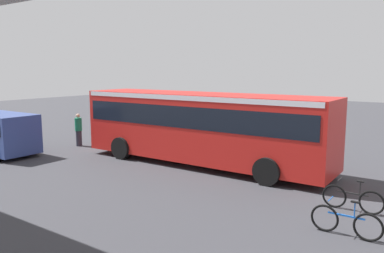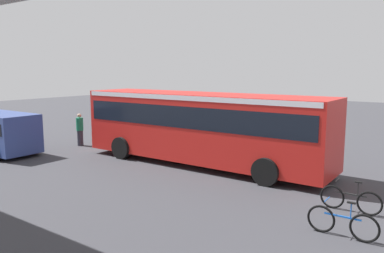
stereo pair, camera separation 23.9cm
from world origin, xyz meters
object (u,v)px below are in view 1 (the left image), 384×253
Objects in this scene: pedestrian at (79,130)px; city_bus at (201,122)px; bicycle_blue at (346,222)px; bicycle_black at (352,199)px; traffic_sign at (184,109)px.

city_bus is at bearing -177.46° from pedestrian.
bicycle_blue is at bearing 165.70° from pedestrian.
bicycle_black is (0.26, -1.95, 0.00)m from bicycle_blue.
bicycle_blue is at bearing 149.64° from city_bus.
city_bus is at bearing -30.36° from bicycle_blue.
city_bus reaches higher than traffic_sign.
city_bus is 6.52× the size of bicycle_blue.
city_bus is 5.59m from traffic_sign.
city_bus reaches higher than bicycle_black.
traffic_sign reaches higher than bicycle_blue.
traffic_sign is (-3.99, -4.40, 1.00)m from pedestrian.
traffic_sign is (10.68, -6.25, 1.52)m from bicycle_black.
bicycle_blue is 15.41m from pedestrian.
bicycle_black is 12.47m from traffic_sign.
traffic_sign is at bearing -36.86° from bicycle_blue.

